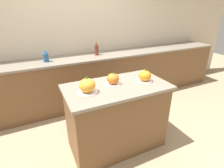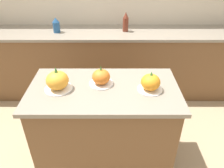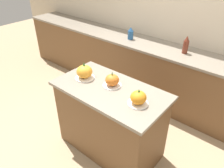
{
  "view_description": "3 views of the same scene",
  "coord_description": "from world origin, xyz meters",
  "px_view_note": "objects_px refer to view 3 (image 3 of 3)",
  "views": [
    {
      "loc": [
        -0.87,
        -1.68,
        1.76
      ],
      "look_at": [
        -0.05,
        0.03,
        0.92
      ],
      "focal_mm": 28.0,
      "sensor_mm": 36.0,
      "label": 1
    },
    {
      "loc": [
        0.07,
        -1.51,
        1.89
      ],
      "look_at": [
        0.07,
        -0.01,
        0.94
      ],
      "focal_mm": 35.0,
      "sensor_mm": 36.0,
      "label": 2
    },
    {
      "loc": [
        1.27,
        -1.48,
        2.18
      ],
      "look_at": [
        -0.0,
        0.04,
        0.94
      ],
      "focal_mm": 35.0,
      "sensor_mm": 36.0,
      "label": 3
    }
  ],
  "objects_px": {
    "pumpkin_cake_left": "(84,72)",
    "bottle_short": "(131,33)",
    "pumpkin_cake_right": "(138,98)",
    "bottle_tall": "(186,45)",
    "pumpkin_cake_center": "(112,81)"
  },
  "relations": [
    {
      "from": "pumpkin_cake_center",
      "to": "bottle_short",
      "type": "distance_m",
      "value": 1.36
    },
    {
      "from": "pumpkin_cake_left",
      "to": "bottle_tall",
      "type": "distance_m",
      "value": 1.46
    },
    {
      "from": "bottle_tall",
      "to": "pumpkin_cake_center",
      "type": "bearing_deg",
      "value": -102.18
    },
    {
      "from": "pumpkin_cake_left",
      "to": "bottle_short",
      "type": "xyz_separation_m",
      "value": [
        -0.28,
        1.28,
        0.05
      ]
    },
    {
      "from": "bottle_tall",
      "to": "bottle_short",
      "type": "relative_size",
      "value": 1.3
    },
    {
      "from": "pumpkin_cake_left",
      "to": "bottle_short",
      "type": "relative_size",
      "value": 1.18
    },
    {
      "from": "pumpkin_cake_left",
      "to": "pumpkin_cake_right",
      "type": "distance_m",
      "value": 0.75
    },
    {
      "from": "pumpkin_cake_right",
      "to": "bottle_tall",
      "type": "relative_size",
      "value": 0.82
    },
    {
      "from": "pumpkin_cake_center",
      "to": "pumpkin_cake_left",
      "type": "bearing_deg",
      "value": -167.55
    },
    {
      "from": "pumpkin_cake_left",
      "to": "bottle_short",
      "type": "bearing_deg",
      "value": 102.3
    },
    {
      "from": "pumpkin_cake_left",
      "to": "pumpkin_cake_right",
      "type": "xyz_separation_m",
      "value": [
        0.75,
        -0.01,
        -0.01
      ]
    },
    {
      "from": "bottle_short",
      "to": "pumpkin_cake_right",
      "type": "bearing_deg",
      "value": -51.46
    },
    {
      "from": "pumpkin_cake_center",
      "to": "pumpkin_cake_right",
      "type": "height_order",
      "value": "pumpkin_cake_center"
    },
    {
      "from": "pumpkin_cake_center",
      "to": "bottle_tall",
      "type": "bearing_deg",
      "value": 77.82
    },
    {
      "from": "pumpkin_cake_right",
      "to": "pumpkin_cake_left",
      "type": "bearing_deg",
      "value": 179.08
    }
  ]
}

